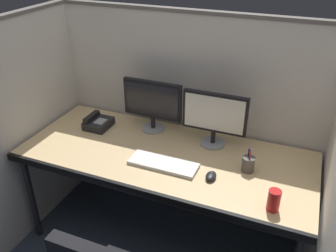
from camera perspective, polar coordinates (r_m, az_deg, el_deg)
The scene contains 11 objects.
cubicle_partition_rear at distance 2.65m, azimuth 3.25°, elevation 1.36°, with size 2.21×0.06×1.57m.
cubicle_partition_left at distance 2.72m, azimuth -21.05°, elevation 0.04°, with size 0.06×1.41×1.57m.
cubicle_partition_right at distance 2.10m, azimuth 24.69°, elevation -10.01°, with size 0.06×1.41×1.57m.
desk at distance 2.34m, azimuth -0.58°, elevation -5.61°, with size 1.90×0.80×0.74m.
monitor_left at distance 2.50m, azimuth -2.51°, elevation 3.80°, with size 0.43×0.17×0.37m.
monitor_right at distance 2.33m, azimuth 7.46°, elevation 1.62°, with size 0.43×0.17×0.37m.
keyboard_main at distance 2.20m, azimuth -0.77°, elevation -6.11°, with size 0.43×0.15×0.02m, color silver.
computer_mouse at distance 2.11m, azimuth 6.91°, elevation -7.98°, with size 0.06×0.10×0.04m.
desk_phone at distance 2.66m, azimuth -11.21°, elevation 0.51°, with size 0.17×0.19×0.09m.
soda_can at distance 1.94m, azimuth 16.63°, elevation -11.36°, with size 0.07×0.07×0.12m, color red.
pen_cup at distance 2.19m, azimuth 12.74°, elevation -5.97°, with size 0.08×0.08×0.16m.
Camera 1 is at (0.75, -1.48, 2.02)m, focal length 37.96 mm.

